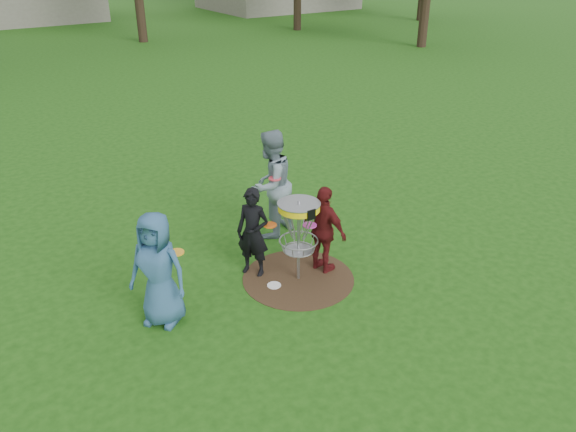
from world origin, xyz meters
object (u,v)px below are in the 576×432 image
player_blue (158,270)px  player_maroon (324,230)px  player_grey (271,184)px  disc_golf_basket (299,222)px  player_black (253,233)px

player_blue → player_maroon: player_blue is taller
player_grey → disc_golf_basket: (-0.45, -1.54, 0.03)m
player_black → disc_golf_basket: player_black is taller
player_blue → disc_golf_basket: size_ratio=1.23×
player_grey → player_maroon: 1.56m
player_blue → player_maroon: size_ratio=1.15×
player_black → player_maroon: (0.99, -0.55, -0.00)m
player_blue → player_black: bearing=62.0°
player_maroon → player_black: bearing=47.8°
player_black → player_grey: player_grey is taller
player_grey → player_black: bearing=24.5°
player_grey → disc_golf_basket: 1.60m
player_grey → player_maroon: (0.04, -1.54, -0.25)m
player_blue → player_grey: player_grey is taller
player_black → player_grey: (0.95, 0.99, 0.25)m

